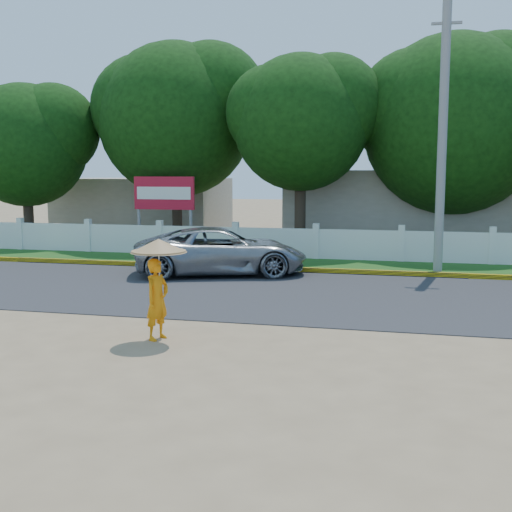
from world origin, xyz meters
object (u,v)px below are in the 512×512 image
(utility_pole, at_px, (442,137))
(monk_with_parasol, at_px, (158,274))
(vehicle, at_px, (221,251))
(billboard, at_px, (164,197))

(utility_pole, height_order, monk_with_parasol, utility_pole)
(utility_pole, xyz_separation_m, vehicle, (-6.50, -2.08, -3.46))
(vehicle, bearing_deg, billboard, 17.57)
(monk_with_parasol, height_order, billboard, billboard)
(billboard, bearing_deg, vehicle, -53.14)
(vehicle, bearing_deg, monk_with_parasol, 168.68)
(utility_pole, bearing_deg, billboard, 163.36)
(monk_with_parasol, bearing_deg, billboard, 111.12)
(vehicle, xyz_separation_m, monk_with_parasol, (1.07, -7.66, 0.52))
(utility_pole, xyz_separation_m, billboard, (-10.40, 3.11, -2.05))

